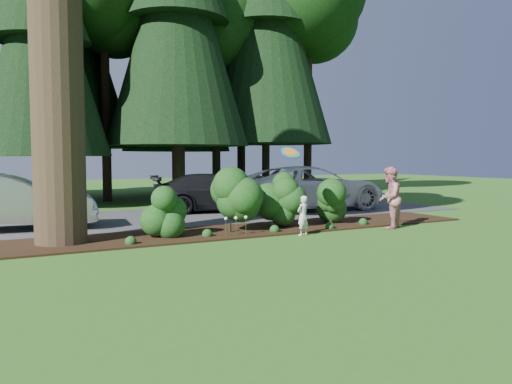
# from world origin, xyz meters

# --- Properties ---
(ground) EXTENTS (80.00, 80.00, 0.00)m
(ground) POSITION_xyz_m (0.00, 0.00, 0.00)
(ground) COLOR #35641C
(ground) RESTS_ON ground
(mulch_bed) EXTENTS (16.00, 2.50, 0.05)m
(mulch_bed) POSITION_xyz_m (0.00, 3.25, 0.03)
(mulch_bed) COLOR black
(mulch_bed) RESTS_ON ground
(driveway) EXTENTS (22.00, 6.00, 0.03)m
(driveway) POSITION_xyz_m (0.00, 7.50, 0.01)
(driveway) COLOR #38383A
(driveway) RESTS_ON ground
(shrub_row) EXTENTS (6.53, 1.60, 1.61)m
(shrub_row) POSITION_xyz_m (0.77, 3.14, 0.81)
(shrub_row) COLOR #123C14
(shrub_row) RESTS_ON ground
(lily_cluster) EXTENTS (0.69, 0.09, 0.57)m
(lily_cluster) POSITION_xyz_m (-0.30, 2.40, 0.50)
(lily_cluster) COLOR #123C14
(lily_cluster) RESTS_ON ground
(tree_wall) EXTENTS (25.66, 12.15, 17.09)m
(tree_wall) POSITION_xyz_m (0.25, 16.38, 9.50)
(tree_wall) COLOR black
(tree_wall) RESTS_ON ground
(car_silver_wagon) EXTENTS (5.14, 2.30, 1.64)m
(car_silver_wagon) POSITION_xyz_m (-5.69, 6.50, 0.85)
(car_silver_wagon) COLOR silver
(car_silver_wagon) RESTS_ON driveway
(car_white_suv) EXTENTS (6.37, 2.96, 1.77)m
(car_white_suv) POSITION_xyz_m (5.27, 7.07, 0.91)
(car_white_suv) COLOR white
(car_white_suv) RESTS_ON driveway
(car_dark_suv) EXTENTS (5.44, 3.21, 1.48)m
(car_dark_suv) POSITION_xyz_m (1.75, 8.27, 0.77)
(car_dark_suv) COLOR black
(car_dark_suv) RESTS_ON driveway
(child) EXTENTS (0.46, 0.37, 1.10)m
(child) POSITION_xyz_m (1.45, 1.80, 0.55)
(child) COLOR silver
(child) RESTS_ON ground
(adult) EXTENTS (1.13, 1.05, 1.87)m
(adult) POSITION_xyz_m (4.52, 1.69, 0.93)
(adult) COLOR #B41834
(adult) RESTS_ON ground
(frisbee) EXTENTS (0.54, 0.46, 0.32)m
(frisbee) POSITION_xyz_m (1.17, 2.00, 2.28)
(frisbee) COLOR teal
(frisbee) RESTS_ON ground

